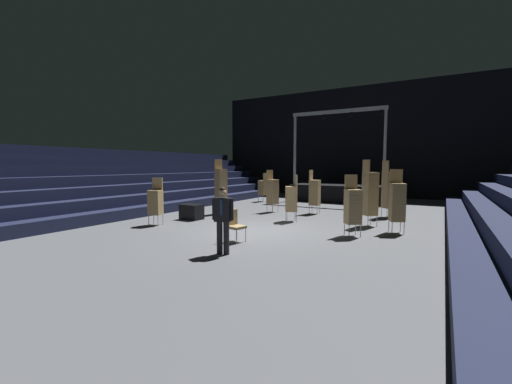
% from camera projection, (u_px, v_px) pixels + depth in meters
% --- Properties ---
extents(ground_plane, '(22.00, 30.00, 0.10)m').
position_uv_depth(ground_plane, '(256.00, 232.00, 11.35)').
color(ground_plane, '#515459').
extents(arena_end_wall, '(22.00, 0.30, 8.00)m').
position_uv_depth(arena_end_wall, '(358.00, 142.00, 23.98)').
color(arena_end_wall, black).
rests_on(arena_end_wall, ground_plane).
extents(bleacher_bank_left, '(5.25, 24.00, 3.15)m').
position_uv_depth(bleacher_bank_left, '(120.00, 179.00, 16.24)').
color(bleacher_bank_left, '#191E38').
rests_on(bleacher_bank_left, ground_plane).
extents(stage_riser, '(5.89, 2.87, 5.54)m').
position_uv_depth(stage_riser, '(341.00, 191.00, 20.61)').
color(stage_riser, black).
rests_on(stage_riser, ground_plane).
extents(man_with_tie, '(0.57, 0.33, 1.72)m').
position_uv_depth(man_with_tie, '(223.00, 216.00, 8.24)').
color(man_with_tie, black).
rests_on(man_with_tie, ground_plane).
extents(chair_stack_front_left, '(0.44, 0.44, 2.05)m').
position_uv_depth(chair_stack_front_left, '(315.00, 192.00, 15.26)').
color(chair_stack_front_left, '#B2B5BA').
rests_on(chair_stack_front_left, ground_plane).
extents(chair_stack_front_right, '(0.56, 0.56, 2.56)m').
position_uv_depth(chair_stack_front_right, '(221.00, 187.00, 15.23)').
color(chair_stack_front_right, '#B2B5BA').
rests_on(chair_stack_front_right, ground_plane).
extents(chair_stack_mid_left, '(0.62, 0.62, 2.48)m').
position_uv_depth(chair_stack_mid_left, '(370.00, 193.00, 12.13)').
color(chair_stack_mid_left, '#B2B5BA').
rests_on(chair_stack_mid_left, ground_plane).
extents(chair_stack_mid_right, '(0.58, 0.58, 2.14)m').
position_uv_depth(chair_stack_mid_right, '(397.00, 201.00, 10.85)').
color(chair_stack_mid_right, '#B2B5BA').
rests_on(chair_stack_mid_right, ground_plane).
extents(chair_stack_mid_centre, '(0.55, 0.55, 2.05)m').
position_uv_depth(chair_stack_mid_centre, '(272.00, 191.00, 15.82)').
color(chair_stack_mid_centre, '#B2B5BA').
rests_on(chair_stack_mid_centre, ground_plane).
extents(chair_stack_rear_left, '(0.60, 0.60, 1.88)m').
position_uv_depth(chair_stack_rear_left, '(291.00, 198.00, 13.19)').
color(chair_stack_rear_left, '#B2B5BA').
rests_on(chair_stack_rear_left, ground_plane).
extents(chair_stack_rear_right, '(0.50, 0.50, 1.79)m').
position_uv_depth(chair_stack_rear_right, '(263.00, 187.00, 20.50)').
color(chair_stack_rear_right, '#B2B5BA').
rests_on(chair_stack_rear_right, ground_plane).
extents(chair_stack_rear_centre, '(0.56, 0.56, 1.79)m').
position_uv_depth(chair_stack_rear_centre, '(156.00, 202.00, 12.34)').
color(chair_stack_rear_centre, '#B2B5BA').
rests_on(chair_stack_rear_centre, ground_plane).
extents(chair_stack_aisle_left, '(0.62, 0.62, 2.48)m').
position_uv_depth(chair_stack_aisle_left, '(389.00, 189.00, 14.23)').
color(chair_stack_aisle_left, '#B2B5BA').
rests_on(chair_stack_aisle_left, ground_plane).
extents(chair_stack_aisle_right, '(0.62, 0.62, 1.96)m').
position_uv_depth(chair_stack_aisle_right, '(353.00, 206.00, 10.37)').
color(chair_stack_aisle_right, '#B2B5BA').
rests_on(chair_stack_aisle_right, ground_plane).
extents(equipment_road_case, '(0.92, 0.63, 0.63)m').
position_uv_depth(equipment_road_case, '(192.00, 212.00, 13.70)').
color(equipment_road_case, black).
rests_on(equipment_road_case, ground_plane).
extents(loose_chair_near_man, '(0.53, 0.53, 0.95)m').
position_uv_depth(loose_chair_near_man, '(235.00, 224.00, 9.69)').
color(loose_chair_near_man, '#B2B5BA').
rests_on(loose_chair_near_man, ground_plane).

